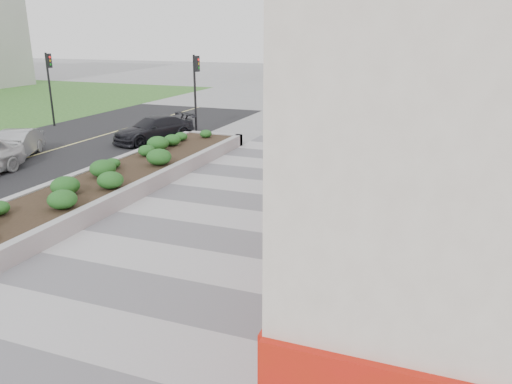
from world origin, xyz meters
TOP-DOWN VIEW (x-y plane):
  - ground at (0.00, 0.00)m, footprint 160.00×160.00m
  - walkway at (0.00, 3.00)m, footprint 8.00×36.00m
  - planter at (-5.50, 7.00)m, footprint 3.00×18.00m
  - traffic_signal_near at (-7.23, 17.50)m, footprint 0.33×0.28m
  - traffic_signal_far at (-16.43, 17.00)m, footprint 0.33×0.28m
  - manhole_cover at (0.50, 3.00)m, footprint 0.44×0.44m
  - skateboarder at (1.05, 10.16)m, footprint 0.53×0.74m
  - car_silver at (-12.32, 10.08)m, footprint 2.68×3.86m
  - car_dark at (-8.53, 15.26)m, footprint 3.39×4.68m

SIDE VIEW (x-z plane):
  - ground at x=0.00m, z-range 0.00..0.00m
  - manhole_cover at x=0.50m, z-range 0.00..0.01m
  - walkway at x=0.00m, z-range 0.00..0.01m
  - planter at x=-5.50m, z-range -0.03..0.87m
  - car_silver at x=-12.32m, z-range 0.00..1.21m
  - car_dark at x=-8.53m, z-range 0.00..1.26m
  - skateboarder at x=1.05m, z-range 0.01..1.52m
  - traffic_signal_near at x=-7.23m, z-range 0.66..4.86m
  - traffic_signal_far at x=-16.43m, z-range 0.66..4.86m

